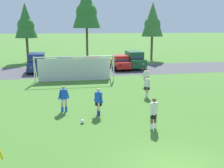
{
  "coord_description": "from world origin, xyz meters",
  "views": [
    {
      "loc": [
        -3.91,
        -7.89,
        5.14
      ],
      "look_at": [
        -0.33,
        10.51,
        1.05
      ],
      "focal_mm": 42.01,
      "sensor_mm": 36.0,
      "label": 1
    }
  ],
  "objects": [
    {
      "name": "parked_car_slot_center_right",
      "position": [
        5.14,
        23.84,
        1.11
      ],
      "size": [
        2.22,
        4.64,
        2.16
      ],
      "color": "#194C2D",
      "rests_on": "ground"
    },
    {
      "name": "parked_car_slot_center",
      "position": [
        3.27,
        23.44,
        0.88
      ],
      "size": [
        2.06,
        4.21,
        1.72
      ],
      "color": "red",
      "rests_on": "ground"
    },
    {
      "name": "player_trailing_back",
      "position": [
        -1.85,
        6.87,
        0.82
      ],
      "size": [
        0.52,
        0.64,
        1.64
      ],
      "color": "beige",
      "rests_on": "ground"
    },
    {
      "name": "soccer_goal",
      "position": [
        -2.68,
        17.27,
        1.29
      ],
      "size": [
        7.44,
        2.02,
        2.57
      ],
      "color": "white",
      "rests_on": "ground"
    },
    {
      "name": "player_defender_far",
      "position": [
        -3.86,
        7.95,
        0.82
      ],
      "size": [
        0.73,
        0.39,
        1.64
      ],
      "color": "tan",
      "rests_on": "ground"
    },
    {
      "name": "parked_car_slot_far_left",
      "position": [
        -6.7,
        23.54,
        1.11
      ],
      "size": [
        2.21,
        4.64,
        2.16
      ],
      "color": "navy",
      "rests_on": "ground"
    },
    {
      "name": "parked_car_slot_left",
      "position": [
        -3.54,
        22.62,
        0.88
      ],
      "size": [
        2.07,
        4.22,
        1.72
      ],
      "color": "black",
      "rests_on": "ground"
    },
    {
      "name": "tree_left_edge",
      "position": [
        -8.78,
        32.9,
        5.89
      ],
      "size": [
        3.22,
        3.22,
        8.58
      ],
      "color": "brown",
      "rests_on": "ground"
    },
    {
      "name": "parked_car_slot_center_left",
      "position": [
        -0.39,
        22.35,
        0.88
      ],
      "size": [
        2.16,
        4.26,
        1.72
      ],
      "color": "maroon",
      "rests_on": "ground"
    },
    {
      "name": "player_winger_right",
      "position": [
        3.33,
        13.67,
        0.82
      ],
      "size": [
        0.62,
        0.53,
        1.64
      ],
      "color": "brown",
      "rests_on": "ground"
    },
    {
      "name": "player_midfield_center",
      "position": [
        0.61,
        4.19,
        0.82
      ],
      "size": [
        0.6,
        0.56,
        1.64
      ],
      "color": "brown",
      "rests_on": "ground"
    },
    {
      "name": "parking_lot_strip",
      "position": [
        0.0,
        23.38,
        0.0
      ],
      "size": [
        52.0,
        8.4,
        0.01
      ],
      "primitive_type": "cube",
      "color": "#4C4C51",
      "rests_on": "ground"
    },
    {
      "name": "ground_plane",
      "position": [
        0.0,
        15.0,
        0.0
      ],
      "size": [
        400.0,
        400.0,
        0.0
      ],
      "primitive_type": "plane",
      "color": "#477A2D"
    },
    {
      "name": "tree_mid_left",
      "position": [
        0.34,
        35.24,
        8.19
      ],
      "size": [
        4.46,
        4.46,
        11.91
      ],
      "color": "brown",
      "rests_on": "ground"
    },
    {
      "name": "soccer_ball",
      "position": [
        -2.91,
        5.67,
        0.11
      ],
      "size": [
        0.22,
        0.22,
        0.22
      ],
      "color": "white",
      "rests_on": "ground"
    },
    {
      "name": "tree_center_back",
      "position": [
        10.22,
        31.83,
        6.11
      ],
      "size": [
        3.34,
        3.34,
        8.9
      ],
      "color": "brown",
      "rests_on": "ground"
    },
    {
      "name": "player_winger_left",
      "position": [
        2.28,
        10.24,
        0.82
      ],
      "size": [
        0.39,
        0.73,
        1.64
      ],
      "color": "tan",
      "rests_on": "ground"
    }
  ]
}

